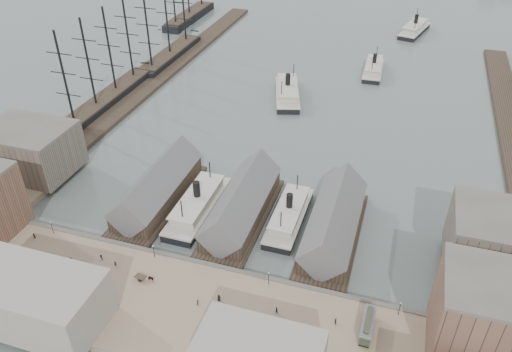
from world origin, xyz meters
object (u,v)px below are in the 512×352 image
(tram, at_px, (367,326))
(horse_cart_center, at_px, (147,278))
(ferry_docked_west, at_px, (198,204))
(horse_cart_right, at_px, (279,341))
(horse_cart_left, at_px, (66,260))

(tram, bearing_deg, horse_cart_center, -177.61)
(ferry_docked_west, xyz_separation_m, horse_cart_right, (34.88, -38.30, 0.27))
(ferry_docked_west, relative_size, horse_cart_left, 6.54)
(horse_cart_left, relative_size, horse_cart_center, 0.95)
(tram, height_order, horse_cart_right, tram)
(horse_cart_left, bearing_deg, horse_cart_center, -58.72)
(ferry_docked_west, bearing_deg, horse_cart_center, -89.62)
(tram, xyz_separation_m, horse_cart_right, (-17.02, -8.79, -0.88))
(tram, xyz_separation_m, horse_cart_center, (-51.70, -1.13, -0.91))
(horse_cart_center, relative_size, horse_cart_right, 1.02)
(horse_cart_left, distance_m, horse_cart_right, 57.45)
(ferry_docked_west, distance_m, horse_cart_center, 30.64)
(horse_cart_center, bearing_deg, horse_cart_left, 98.17)
(tram, bearing_deg, horse_cart_left, -177.51)
(horse_cart_left, height_order, horse_cart_center, horse_cart_center)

